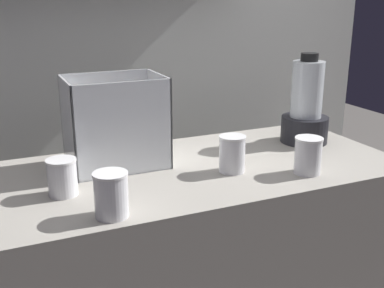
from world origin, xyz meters
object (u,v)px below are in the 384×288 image
carrot_display_bin (113,139)px  juice_cup_pomegranate_left (111,198)px  blender_pitcher (306,109)px  juice_cup_beet_far_left (62,179)px  juice_cup_beet_middle (232,155)px  juice_cup_orange_right (308,157)px

carrot_display_bin → juice_cup_pomegranate_left: 0.39m
blender_pitcher → juice_cup_beet_far_left: 0.95m
carrot_display_bin → blender_pitcher: bearing=-3.0°
carrot_display_bin → juice_cup_beet_middle: size_ratio=2.62×
blender_pitcher → juice_cup_pomegranate_left: 0.91m
juice_cup_orange_right → juice_cup_beet_far_left: bearing=169.4°
blender_pitcher → juice_cup_orange_right: (-0.20, -0.28, -0.07)m
carrot_display_bin → juice_cup_beet_far_left: (-0.20, -0.18, -0.04)m
juice_cup_beet_far_left → juice_cup_orange_right: 0.75m
juice_cup_pomegranate_left → juice_cup_beet_middle: size_ratio=1.00×
juice_cup_beet_far_left → juice_cup_pomegranate_left: (0.09, -0.19, 0.00)m
juice_cup_beet_far_left → juice_cup_beet_middle: bearing=-3.1°
blender_pitcher → juice_cup_pomegranate_left: size_ratio=2.87×
juice_cup_pomegranate_left → juice_cup_beet_middle: (0.43, 0.16, 0.00)m
juice_cup_beet_far_left → juice_cup_orange_right: bearing=-10.6°
juice_cup_beet_middle → juice_cup_pomegranate_left: bearing=-159.6°
blender_pitcher → juice_cup_orange_right: bearing=-124.8°
juice_cup_pomegranate_left → juice_cup_beet_middle: 0.46m
juice_cup_pomegranate_left → juice_cup_beet_far_left: bearing=115.8°
blender_pitcher → juice_cup_orange_right: blender_pitcher is taller
juice_cup_pomegranate_left → juice_cup_beet_middle: same height
carrot_display_bin → juice_cup_orange_right: size_ratio=2.64×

